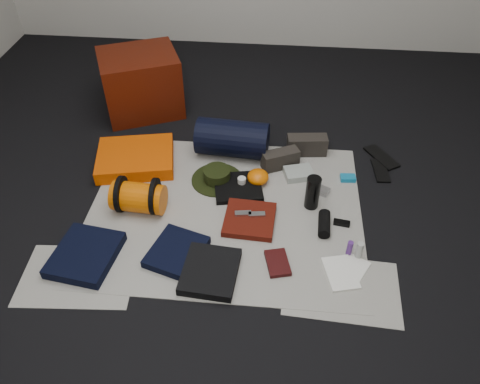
# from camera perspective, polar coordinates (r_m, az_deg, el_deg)

# --- Properties ---
(floor) EXTENTS (4.50, 4.50, 0.02)m
(floor) POSITION_cam_1_polar(r_m,az_deg,el_deg) (2.78, -1.81, -2.41)
(floor) COLOR black
(floor) RESTS_ON ground
(newspaper_mat) EXTENTS (1.60, 1.30, 0.01)m
(newspaper_mat) POSITION_cam_1_polar(r_m,az_deg,el_deg) (2.77, -1.82, -2.22)
(newspaper_mat) COLOR #B5B3A7
(newspaper_mat) RESTS_ON floor
(newspaper_sheet_front_left) EXTENTS (0.61, 0.44, 0.00)m
(newspaper_sheet_front_left) POSITION_cam_1_polar(r_m,az_deg,el_deg) (2.59, -19.10, -9.62)
(newspaper_sheet_front_left) COLOR #B5B3A7
(newspaper_sheet_front_left) RESTS_ON floor
(newspaper_sheet_front_right) EXTENTS (0.60, 0.43, 0.00)m
(newspaper_sheet_front_right) POSITION_cam_1_polar(r_m,az_deg,el_deg) (2.46, 12.23, -11.38)
(newspaper_sheet_front_right) COLOR #B5B3A7
(newspaper_sheet_front_right) RESTS_ON floor
(red_cabinet) EXTENTS (0.68, 0.63, 0.45)m
(red_cabinet) POSITION_cam_1_polar(r_m,az_deg,el_deg) (3.60, -11.96, 12.86)
(red_cabinet) COLOR #4D1205
(red_cabinet) RESTS_ON floor
(sleeping_pad) EXTENTS (0.56, 0.49, 0.09)m
(sleeping_pad) POSITION_cam_1_polar(r_m,az_deg,el_deg) (3.14, -12.61, 4.04)
(sleeping_pad) COLOR #DF4C02
(sleeping_pad) RESTS_ON newspaper_mat
(stuff_sack) EXTENTS (0.31, 0.20, 0.18)m
(stuff_sack) POSITION_cam_1_polar(r_m,az_deg,el_deg) (2.78, -12.27, -0.66)
(stuff_sack) COLOR #D25A03
(stuff_sack) RESTS_ON newspaper_mat
(sack_strap_left) EXTENTS (0.02, 0.22, 0.22)m
(sack_strap_left) POSITION_cam_1_polar(r_m,az_deg,el_deg) (2.80, -14.28, -0.24)
(sack_strap_left) COLOR black
(sack_strap_left) RESTS_ON newspaper_mat
(sack_strap_right) EXTENTS (0.03, 0.22, 0.22)m
(sack_strap_right) POSITION_cam_1_polar(r_m,az_deg,el_deg) (2.74, -10.32, -0.51)
(sack_strap_right) COLOR black
(sack_strap_right) RESTS_ON newspaper_mat
(navy_duffel) EXTENTS (0.49, 0.28, 0.25)m
(navy_duffel) POSITION_cam_1_polar(r_m,az_deg,el_deg) (3.11, -0.93, 6.53)
(navy_duffel) COLOR black
(navy_duffel) RESTS_ON newspaper_mat
(boonie_brim) EXTENTS (0.36, 0.36, 0.01)m
(boonie_brim) POSITION_cam_1_polar(r_m,az_deg,el_deg) (2.97, -2.81, 1.52)
(boonie_brim) COLOR black
(boonie_brim) RESTS_ON newspaper_mat
(boonie_crown) EXTENTS (0.17, 0.17, 0.07)m
(boonie_crown) POSITION_cam_1_polar(r_m,az_deg,el_deg) (2.94, -2.83, 2.14)
(boonie_crown) COLOR black
(boonie_crown) RESTS_ON boonie_brim
(hiking_boot_left) EXTENTS (0.26, 0.18, 0.12)m
(hiking_boot_left) POSITION_cam_1_polar(r_m,az_deg,el_deg) (3.05, 4.94, 4.01)
(hiking_boot_left) COLOR #2C2722
(hiking_boot_left) RESTS_ON newspaper_mat
(hiking_boot_right) EXTENTS (0.27, 0.13, 0.13)m
(hiking_boot_right) POSITION_cam_1_polar(r_m,az_deg,el_deg) (3.18, 8.17, 5.68)
(hiking_boot_right) COLOR #2C2722
(hiking_boot_right) RESTS_ON newspaper_mat
(flip_flop_left) EXTENTS (0.22, 0.28, 0.01)m
(flip_flop_left) POSITION_cam_1_polar(r_m,az_deg,el_deg) (3.29, 16.85, 4.09)
(flip_flop_left) COLOR black
(flip_flop_left) RESTS_ON floor
(flip_flop_right) EXTENTS (0.10, 0.24, 0.01)m
(flip_flop_right) POSITION_cam_1_polar(r_m,az_deg,el_deg) (3.17, 16.75, 2.53)
(flip_flop_right) COLOR black
(flip_flop_right) RESTS_ON floor
(trousers_navy_a) EXTENTS (0.36, 0.40, 0.06)m
(trousers_navy_a) POSITION_cam_1_polar(r_m,az_deg,el_deg) (2.63, -18.33, -7.26)
(trousers_navy_a) COLOR black
(trousers_navy_a) RESTS_ON newspaper_mat
(trousers_navy_b) EXTENTS (0.34, 0.36, 0.05)m
(trousers_navy_b) POSITION_cam_1_polar(r_m,az_deg,el_deg) (2.54, -7.72, -7.25)
(trousers_navy_b) COLOR black
(trousers_navy_b) RESTS_ON newspaper_mat
(trousers_charcoal) EXTENTS (0.30, 0.34, 0.05)m
(trousers_charcoal) POSITION_cam_1_polar(r_m,az_deg,el_deg) (2.44, -3.65, -9.63)
(trousers_charcoal) COLOR black
(trousers_charcoal) RESTS_ON newspaper_mat
(black_tshirt) EXTENTS (0.33, 0.32, 0.03)m
(black_tshirt) POSITION_cam_1_polar(r_m,az_deg,el_deg) (2.90, -0.23, 0.59)
(black_tshirt) COLOR black
(black_tshirt) RESTS_ON newspaper_mat
(red_shirt) EXTENTS (0.30, 0.30, 0.04)m
(red_shirt) POSITION_cam_1_polar(r_m,az_deg,el_deg) (2.69, 1.18, -3.37)
(red_shirt) COLOR #4D1008
(red_shirt) RESTS_ON newspaper_mat
(orange_stuff_sack) EXTENTS (0.18, 0.18, 0.09)m
(orange_stuff_sack) POSITION_cam_1_polar(r_m,az_deg,el_deg) (2.92, 2.20, 1.84)
(orange_stuff_sack) COLOR #D25A03
(orange_stuff_sack) RESTS_ON newspaper_mat
(first_aid_pouch) EXTENTS (0.21, 0.18, 0.04)m
(first_aid_pouch) POSITION_cam_1_polar(r_m,az_deg,el_deg) (3.01, 7.16, 2.28)
(first_aid_pouch) COLOR gray
(first_aid_pouch) RESTS_ON newspaper_mat
(water_bottle) EXTENTS (0.10, 0.10, 0.21)m
(water_bottle) POSITION_cam_1_polar(r_m,az_deg,el_deg) (2.76, 8.85, -0.07)
(water_bottle) COLOR black
(water_bottle) RESTS_ON newspaper_mat
(speaker) EXTENTS (0.08, 0.18, 0.07)m
(speaker) POSITION_cam_1_polar(r_m,az_deg,el_deg) (2.69, 10.23, -3.84)
(speaker) COLOR black
(speaker) RESTS_ON newspaper_mat
(compact_camera) EXTENTS (0.11, 0.10, 0.04)m
(compact_camera) POSITION_cam_1_polar(r_m,az_deg,el_deg) (2.91, 9.88, 0.22)
(compact_camera) COLOR #A4A4A8
(compact_camera) RESTS_ON newspaper_mat
(cyan_case) EXTENTS (0.10, 0.07, 0.03)m
(cyan_case) POSITION_cam_1_polar(r_m,az_deg,el_deg) (3.04, 13.01, 1.67)
(cyan_case) COLOR #10709E
(cyan_case) RESTS_ON newspaper_mat
(toiletry_purple) EXTENTS (0.04, 0.04, 0.09)m
(toiletry_purple) POSITION_cam_1_polar(r_m,az_deg,el_deg) (2.57, 13.21, -6.68)
(toiletry_purple) COLOR #4D2473
(toiletry_purple) RESTS_ON newspaper_mat
(toiletry_clear) EXTENTS (0.04, 0.04, 0.11)m
(toiletry_clear) POSITION_cam_1_polar(r_m,az_deg,el_deg) (2.57, 14.34, -6.89)
(toiletry_clear) COLOR #9FA39E
(toiletry_clear) RESTS_ON newspaper_mat
(paperback_book) EXTENTS (0.15, 0.20, 0.02)m
(paperback_book) POSITION_cam_1_polar(r_m,az_deg,el_deg) (2.50, 4.60, -8.61)
(paperback_book) COLOR black
(paperback_book) RESTS_ON newspaper_mat
(map_booklet) EXTENTS (0.20, 0.25, 0.01)m
(map_booklet) POSITION_cam_1_polar(r_m,az_deg,el_deg) (2.51, 12.16, -9.62)
(map_booklet) COLOR silver
(map_booklet) RESTS_ON newspaper_mat
(map_printout) EXTENTS (0.18, 0.19, 0.01)m
(map_printout) POSITION_cam_1_polar(r_m,az_deg,el_deg) (2.55, 13.79, -8.95)
(map_printout) COLOR silver
(map_printout) RESTS_ON newspaper_mat
(sunglasses) EXTENTS (0.10, 0.05, 0.02)m
(sunglasses) POSITION_cam_1_polar(r_m,az_deg,el_deg) (2.74, 12.28, -3.70)
(sunglasses) COLOR black
(sunglasses) RESTS_ON newspaper_mat
(key_cluster) EXTENTS (0.07, 0.07, 0.01)m
(key_cluster) POSITION_cam_1_polar(r_m,az_deg,el_deg) (2.59, -17.63, -9.01)
(key_cluster) COLOR #A4A4A8
(key_cluster) RESTS_ON newspaper_mat
(tape_roll) EXTENTS (0.05, 0.05, 0.04)m
(tape_roll) POSITION_cam_1_polar(r_m,az_deg,el_deg) (2.90, 0.22, 1.43)
(tape_roll) COLOR beige
(tape_roll) RESTS_ON black_tshirt
(energy_bar_a) EXTENTS (0.10, 0.05, 0.01)m
(energy_bar_a) POSITION_cam_1_polar(r_m,az_deg,el_deg) (2.69, 0.37, -2.62)
(energy_bar_a) COLOR #A4A4A8
(energy_bar_a) RESTS_ON red_shirt
(energy_bar_b) EXTENTS (0.10, 0.05, 0.01)m
(energy_bar_b) POSITION_cam_1_polar(r_m,az_deg,el_deg) (2.68, 2.07, -2.73)
(energy_bar_b) COLOR #A4A4A8
(energy_bar_b) RESTS_ON red_shirt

